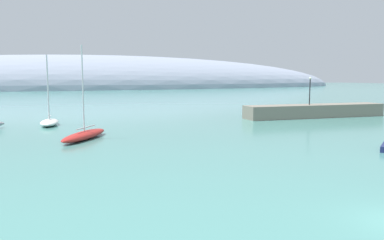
# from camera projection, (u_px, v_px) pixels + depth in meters

# --- Properties ---
(breakwater_rocks) EXTENTS (23.41, 6.17, 1.98)m
(breakwater_rocks) POSITION_uv_depth(u_px,v_px,m) (315.00, 111.00, 58.22)
(breakwater_rocks) COLOR gray
(breakwater_rocks) RESTS_ON ground
(distant_ridge) EXTENTS (307.98, 73.63, 35.91)m
(distant_ridge) POSITION_uv_depth(u_px,v_px,m) (109.00, 88.00, 208.86)
(distant_ridge) COLOR #8E99AD
(distant_ridge) RESTS_ON ground
(sailboat_white_mid_mooring) EXTENTS (3.16, 5.90, 9.02)m
(sailboat_white_mid_mooring) POSITION_uv_depth(u_px,v_px,m) (49.00, 122.00, 48.35)
(sailboat_white_mid_mooring) COLOR white
(sailboat_white_mid_mooring) RESTS_ON water
(sailboat_red_outer_mooring) EXTENTS (6.22, 7.40, 9.38)m
(sailboat_red_outer_mooring) POSITION_uv_depth(u_px,v_px,m) (84.00, 135.00, 37.68)
(sailboat_red_outer_mooring) COLOR red
(sailboat_red_outer_mooring) RESTS_ON water
(harbor_lamp_post) EXTENTS (0.36, 0.36, 4.25)m
(harbor_lamp_post) POSITION_uv_depth(u_px,v_px,m) (310.00, 88.00, 57.12)
(harbor_lamp_post) COLOR black
(harbor_lamp_post) RESTS_ON breakwater_rocks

